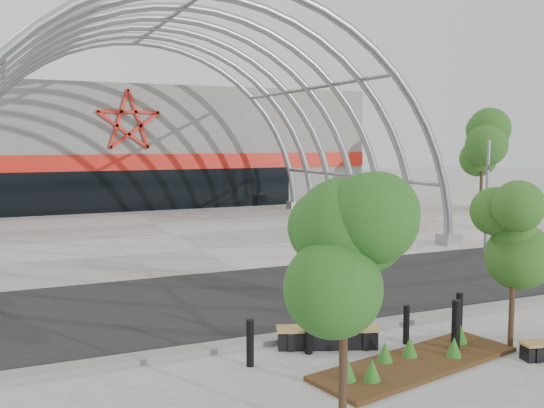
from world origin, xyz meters
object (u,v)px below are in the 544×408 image
bench_0 (327,338)px  signal_pole (487,195)px  bollard_2 (406,325)px  street_tree_0 (345,251)px  street_tree_1 (515,236)px

bench_0 → signal_pole: bearing=32.4°
signal_pole → bollard_2: bearing=-141.2°
signal_pole → street_tree_0: signal_pole is taller
signal_pole → street_tree_1: signal_pole is taller
street_tree_0 → bollard_2: street_tree_0 is taller
street_tree_0 → bollard_2: (3.44, 3.09, -2.43)m
street_tree_0 → bench_0: (1.73, 3.57, -2.64)m
signal_pole → street_tree_1: (-7.41, -8.64, 0.12)m
street_tree_0 → street_tree_1: street_tree_0 is taller
street_tree_1 → bench_0: 4.51m
bench_0 → bollard_2: size_ratio=2.55×
signal_pole → street_tree_0: size_ratio=1.13×
signal_pole → bench_0: signal_pole is taller
signal_pole → street_tree_1: 11.38m
street_tree_1 → bench_0: (-3.53, 1.68, -2.24)m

